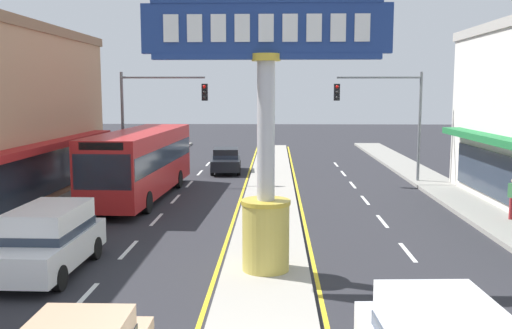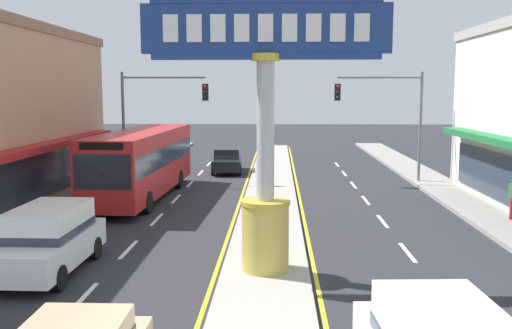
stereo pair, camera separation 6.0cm
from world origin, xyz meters
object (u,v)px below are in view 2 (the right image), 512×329
bus_far_right_lane (142,160)px  suv_mid_left_lane (49,239)px  district_sign (265,141)px  sedan_far_left_oncoming (227,160)px  traffic_light_left_side (154,108)px  traffic_light_right_side (389,108)px

bus_far_right_lane → suv_mid_left_lane: (0.00, -11.40, -0.88)m
district_sign → suv_mid_left_lane: bearing=-179.9°
sedan_far_left_oncoming → district_sign: bearing=-81.9°
bus_far_right_lane → sedan_far_left_oncoming: bearing=69.7°
traffic_light_left_side → bus_far_right_lane: 4.92m
district_sign → sedan_far_left_oncoming: district_sign is taller
sedan_far_left_oncoming → suv_mid_left_lane: bearing=-99.2°
bus_far_right_lane → suv_mid_left_lane: bearing=-90.0°
traffic_light_left_side → suv_mid_left_lane: size_ratio=1.34×
traffic_light_left_side → sedan_far_left_oncoming: traffic_light_left_side is taller
sedan_far_left_oncoming → traffic_light_left_side: bearing=-127.8°
traffic_light_right_side → bus_far_right_lane: (-12.66, -4.76, -2.38)m
district_sign → sedan_far_left_oncoming: 20.73m
traffic_light_right_side → sedan_far_left_oncoming: bearing=156.1°
traffic_light_right_side → district_sign: bearing=-111.9°
traffic_light_right_side → sedan_far_left_oncoming: size_ratio=1.41×
bus_far_right_lane → sedan_far_left_oncoming: size_ratio=2.57×
traffic_light_left_side → traffic_light_right_side: bearing=2.0°
district_sign → traffic_light_left_side: size_ratio=1.21×
district_sign → sedan_far_left_oncoming: size_ratio=1.71×
district_sign → traffic_light_right_side: bearing=68.1°
traffic_light_right_side → bus_far_right_lane: traffic_light_right_side is taller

